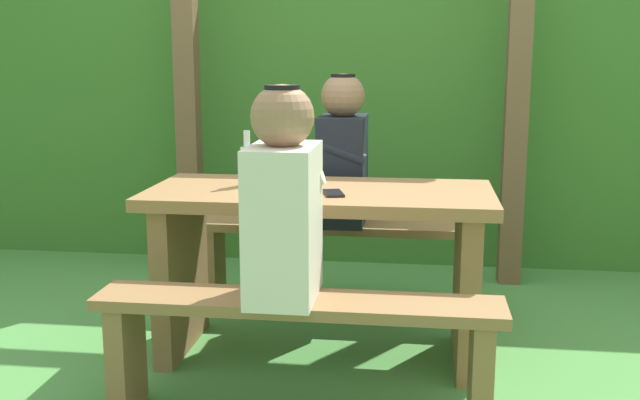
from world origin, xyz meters
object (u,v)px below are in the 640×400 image
picnic_table (320,243)px  person_black_coat (343,155)px  drinking_glass (312,177)px  bottle_right (247,164)px  bottle_left (285,168)px  bench_near (298,333)px  bench_far (335,247)px  bottle_center (294,159)px  person_white_shirt (283,202)px  cell_phone (333,193)px

picnic_table → person_black_coat: (0.03, 0.58, 0.29)m
person_black_coat → drinking_glass: (-0.07, -0.53, -0.02)m
bottle_right → drinking_glass: bearing=-0.6°
picnic_table → bottle_left: bearing=-148.1°
bench_near → bench_far: same height
bottle_center → bottle_left: bearing=-91.2°
bench_near → person_white_shirt: bearing=175.9°
person_white_shirt → drinking_glass: size_ratio=8.78×
drinking_glass → bottle_center: size_ratio=0.33×
person_white_shirt → drinking_glass: (0.01, 0.62, -0.02)m
person_white_shirt → bottle_right: 0.68m
picnic_table → bottle_center: bearing=136.9°
bottle_left → cell_phone: size_ratio=1.67×
bottle_center → person_white_shirt: bearing=-83.5°
bench_near → picnic_table: bearing=90.0°
person_white_shirt → bottle_center: person_white_shirt is taller
person_black_coat → bench_far: bearing=174.2°
bench_far → cell_phone: cell_phone is taller
bench_far → drinking_glass: drinking_glass is taller
bottle_left → person_black_coat: bearing=76.1°
bottle_right → bottle_center: 0.20m
cell_phone → picnic_table: bearing=106.7°
bench_near → bottle_left: (-0.13, 0.50, 0.49)m
drinking_glass → bench_far: bearing=85.6°
person_white_shirt → bottle_left: (-0.08, 0.50, 0.03)m
bottle_left → person_white_shirt: bearing=-80.4°
person_black_coat → bottle_center: (-0.16, -0.46, 0.04)m
drinking_glass → bench_near: bearing=-86.2°
bottle_left → cell_phone: (0.20, -0.03, -0.09)m
bench_near → bottle_center: (-0.13, 0.70, 0.50)m
bench_near → bottle_right: bottle_right is taller
bench_near → bench_far: bearing=90.0°
person_black_coat → bottle_right: 0.63m
picnic_table → bench_far: picnic_table is taller
bench_far → bottle_right: bottle_right is taller
person_black_coat → bottle_left: 0.68m
drinking_glass → picnic_table: bearing=-48.7°
drinking_glass → person_black_coat: bearing=82.1°
bench_far → bottle_center: (-0.13, -0.46, 0.50)m
bench_far → cell_phone: 0.80m
person_black_coat → drinking_glass: 0.54m
bottle_left → bottle_right: 0.22m
bottle_left → cell_phone: 0.22m
picnic_table → bench_far: 0.61m
bottle_left → bottle_center: bottle_center is taller
drinking_glass → cell_phone: size_ratio=0.59×
person_black_coat → cell_phone: size_ratio=5.14×
bench_near → person_white_shirt: (-0.05, 0.00, 0.46)m
person_black_coat → drinking_glass: person_black_coat is taller
bottle_right → cell_phone: bottle_right is taller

